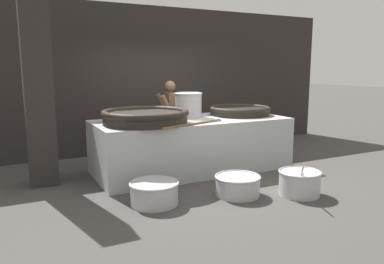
% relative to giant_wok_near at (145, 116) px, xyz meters
% --- Properties ---
extents(ground_plane, '(60.00, 60.00, 0.00)m').
position_rel_giant_wok_near_xyz_m(ground_plane, '(0.95, 0.14, -1.08)').
color(ground_plane, '#474442').
extents(back_wall, '(9.42, 0.24, 3.23)m').
position_rel_giant_wok_near_xyz_m(back_wall, '(0.95, 2.18, 0.53)').
color(back_wall, '#2D2826').
rests_on(back_wall, ground_plane).
extents(support_pillar, '(0.43, 0.43, 3.23)m').
position_rel_giant_wok_near_xyz_m(support_pillar, '(-1.61, 0.47, 0.53)').
color(support_pillar, '#2D2826').
rests_on(support_pillar, ground_plane).
extents(hearth_platform, '(3.54, 1.49, 0.95)m').
position_rel_giant_wok_near_xyz_m(hearth_platform, '(0.95, 0.14, -0.60)').
color(hearth_platform, '#B2B7B7').
rests_on(hearth_platform, ground_plane).
extents(giant_wok_near, '(1.47, 1.47, 0.24)m').
position_rel_giant_wok_near_xyz_m(giant_wok_near, '(0.00, 0.00, 0.00)').
color(giant_wok_near, black).
rests_on(giant_wok_near, hearth_platform).
extents(giant_wok_far, '(1.21, 1.21, 0.17)m').
position_rel_giant_wok_near_xyz_m(giant_wok_far, '(2.08, 0.27, -0.04)').
color(giant_wok_far, black).
rests_on(giant_wok_far, hearth_platform).
extents(stock_pot, '(0.53, 0.53, 0.47)m').
position_rel_giant_wok_near_xyz_m(stock_pot, '(1.03, 0.43, 0.12)').
color(stock_pot, '#B7B7BC').
rests_on(stock_pot, hearth_platform).
extents(stirring_paddle, '(1.31, 0.53, 0.04)m').
position_rel_giant_wok_near_xyz_m(stirring_paddle, '(0.70, -0.48, -0.11)').
color(stirring_paddle, brown).
rests_on(stirring_paddle, hearth_platform).
extents(cook, '(0.44, 0.63, 1.62)m').
position_rel_giant_wok_near_xyz_m(cook, '(0.96, 1.18, -0.20)').
color(cook, brown).
rests_on(cook, ground_plane).
extents(prep_bowl_vegetables, '(0.64, 0.73, 0.62)m').
position_rel_giant_wok_near_xyz_m(prep_bowl_vegetables, '(1.75, -1.85, -0.88)').
color(prep_bowl_vegetables, '#B7B7BC').
rests_on(prep_bowl_vegetables, ground_plane).
extents(prep_bowl_meat, '(0.70, 0.70, 0.32)m').
position_rel_giant_wok_near_xyz_m(prep_bowl_meat, '(-0.33, -1.22, -0.91)').
color(prep_bowl_meat, '#B7B7BC').
rests_on(prep_bowl_meat, ground_plane).
extents(prep_bowl_extra, '(0.69, 0.69, 0.30)m').
position_rel_giant_wok_near_xyz_m(prep_bowl_extra, '(0.91, -1.44, -0.92)').
color(prep_bowl_extra, '#B7B7BC').
rests_on(prep_bowl_extra, ground_plane).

